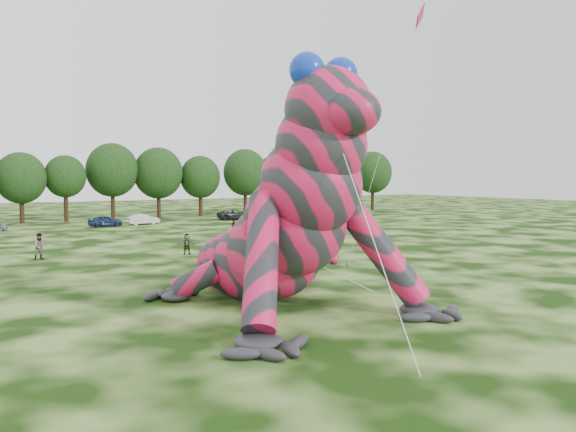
{
  "coord_description": "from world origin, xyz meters",
  "views": [
    {
      "loc": [
        -11.75,
        -20.34,
        5.85
      ],
      "look_at": [
        1.88,
        2.34,
        4.0
      ],
      "focal_mm": 35.0,
      "sensor_mm": 36.0,
      "label": 1
    }
  ],
  "objects_px": {
    "tree_11": "(158,183)",
    "car_7": "(289,213)",
    "car_4": "(105,221)",
    "tree_8": "(21,188)",
    "tree_16": "(334,184)",
    "car_5": "(143,219)",
    "tree_14": "(276,184)",
    "flying_kite": "(414,36)",
    "tree_12": "(200,186)",
    "tree_13": "(245,182)",
    "car_6": "(236,215)",
    "spectator_2": "(257,229)",
    "tree_15": "(305,183)",
    "tree_10": "(112,181)",
    "spectator_1": "(40,246)",
    "tree_17": "(373,181)",
    "spectator_5": "(187,244)",
    "spectator_3": "(234,226)",
    "inflatable_gecko": "(256,187)",
    "tree_9": "(66,188)"
  },
  "relations": [
    {
      "from": "tree_11",
      "to": "car_7",
      "type": "distance_m",
      "value": 19.23
    },
    {
      "from": "car_4",
      "to": "car_7",
      "type": "bearing_deg",
      "value": -90.28
    },
    {
      "from": "car_7",
      "to": "tree_8",
      "type": "bearing_deg",
      "value": 75.64
    },
    {
      "from": "tree_8",
      "to": "tree_16",
      "type": "distance_m",
      "value": 49.72
    },
    {
      "from": "car_5",
      "to": "tree_14",
      "type": "bearing_deg",
      "value": -77.36
    },
    {
      "from": "flying_kite",
      "to": "tree_12",
      "type": "bearing_deg",
      "value": 81.34
    },
    {
      "from": "tree_13",
      "to": "car_6",
      "type": "height_order",
      "value": "tree_13"
    },
    {
      "from": "spectator_2",
      "to": "tree_12",
      "type": "bearing_deg",
      "value": 83.09
    },
    {
      "from": "tree_15",
      "to": "tree_10",
      "type": "bearing_deg",
      "value": 178.51
    },
    {
      "from": "tree_16",
      "to": "spectator_1",
      "type": "xyz_separation_m",
      "value": [
        -51.94,
        -37.01,
        -3.74
      ]
    },
    {
      "from": "tree_17",
      "to": "car_7",
      "type": "relative_size",
      "value": 2.24
    },
    {
      "from": "tree_11",
      "to": "car_4",
      "type": "xyz_separation_m",
      "value": [
        -10.09,
        -11.02,
        -4.38
      ]
    },
    {
      "from": "flying_kite",
      "to": "tree_10",
      "type": "height_order",
      "value": "flying_kite"
    },
    {
      "from": "tree_11",
      "to": "tree_17",
      "type": "bearing_deg",
      "value": -2.3
    },
    {
      "from": "tree_15",
      "to": "spectator_5",
      "type": "bearing_deg",
      "value": -132.63
    },
    {
      "from": "tree_13",
      "to": "tree_17",
      "type": "xyz_separation_m",
      "value": [
        24.82,
        -0.46,
        0.08
      ]
    },
    {
      "from": "flying_kite",
      "to": "tree_16",
      "type": "bearing_deg",
      "value": 58.52
    },
    {
      "from": "car_7",
      "to": "spectator_3",
      "type": "bearing_deg",
      "value": 134.92
    },
    {
      "from": "car_5",
      "to": "tree_8",
      "type": "bearing_deg",
      "value": 42.04
    },
    {
      "from": "car_4",
      "to": "spectator_3",
      "type": "bearing_deg",
      "value": -150.33
    },
    {
      "from": "car_7",
      "to": "tree_17",
      "type": "bearing_deg",
      "value": -68.64
    },
    {
      "from": "tree_17",
      "to": "tree_11",
      "type": "bearing_deg",
      "value": 177.7
    },
    {
      "from": "tree_13",
      "to": "car_7",
      "type": "xyz_separation_m",
      "value": [
        2.42,
        -9.04,
        -4.4
      ]
    },
    {
      "from": "car_5",
      "to": "spectator_2",
      "type": "bearing_deg",
      "value": -176.76
    },
    {
      "from": "tree_16",
      "to": "car_7",
      "type": "xyz_separation_m",
      "value": [
        -15.9,
        -11.29,
        -4.02
      ]
    },
    {
      "from": "tree_8",
      "to": "tree_14",
      "type": "distance_m",
      "value": 37.72
    },
    {
      "from": "tree_15",
      "to": "spectator_1",
      "type": "bearing_deg",
      "value": -141.78
    },
    {
      "from": "spectator_5",
      "to": "tree_17",
      "type": "bearing_deg",
      "value": 53.14
    },
    {
      "from": "tree_10",
      "to": "car_7",
      "type": "xyz_separation_m",
      "value": [
        22.15,
        -10.49,
        -4.59
      ]
    },
    {
      "from": "tree_11",
      "to": "car_6",
      "type": "xyz_separation_m",
      "value": [
        7.71,
        -9.58,
        -4.31
      ]
    },
    {
      "from": "tree_16",
      "to": "inflatable_gecko",
      "type": "bearing_deg",
      "value": -128.6
    },
    {
      "from": "flying_kite",
      "to": "tree_16",
      "type": "height_order",
      "value": "flying_kite"
    },
    {
      "from": "spectator_3",
      "to": "spectator_1",
      "type": "bearing_deg",
      "value": -67.78
    },
    {
      "from": "tree_13",
      "to": "tree_14",
      "type": "relative_size",
      "value": 1.08
    },
    {
      "from": "car_5",
      "to": "tree_11",
      "type": "bearing_deg",
      "value": -38.7
    },
    {
      "from": "inflatable_gecko",
      "to": "spectator_1",
      "type": "distance_m",
      "value": 20.82
    },
    {
      "from": "spectator_5",
      "to": "car_4",
      "type": "bearing_deg",
      "value": 105.16
    },
    {
      "from": "tree_16",
      "to": "tree_12",
      "type": "bearing_deg",
      "value": -176.33
    },
    {
      "from": "tree_14",
      "to": "car_6",
      "type": "bearing_deg",
      "value": -139.83
    },
    {
      "from": "inflatable_gecko",
      "to": "car_4",
      "type": "bearing_deg",
      "value": 82.09
    },
    {
      "from": "tree_16",
      "to": "spectator_5",
      "type": "xyz_separation_m",
      "value": [
        -42.07,
        -39.73,
        -3.9
      ]
    },
    {
      "from": "flying_kite",
      "to": "car_5",
      "type": "height_order",
      "value": "flying_kite"
    },
    {
      "from": "tree_14",
      "to": "spectator_1",
      "type": "distance_m",
      "value": 54.15
    },
    {
      "from": "tree_9",
      "to": "spectator_3",
      "type": "relative_size",
      "value": 5.55
    },
    {
      "from": "car_4",
      "to": "car_7",
      "type": "xyz_separation_m",
      "value": [
        25.85,
        0.91,
        0.01
      ]
    },
    {
      "from": "tree_9",
      "to": "tree_11",
      "type": "height_order",
      "value": "tree_11"
    },
    {
      "from": "tree_13",
      "to": "spectator_5",
      "type": "relative_size",
      "value": 6.45
    },
    {
      "from": "tree_14",
      "to": "car_6",
      "type": "xyz_separation_m",
      "value": [
        -11.97,
        -10.1,
        -3.98
      ]
    },
    {
      "from": "inflatable_gecko",
      "to": "spectator_2",
      "type": "relative_size",
      "value": 12.75
    },
    {
      "from": "tree_13",
      "to": "car_6",
      "type": "relative_size",
      "value": 1.95
    }
  ]
}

